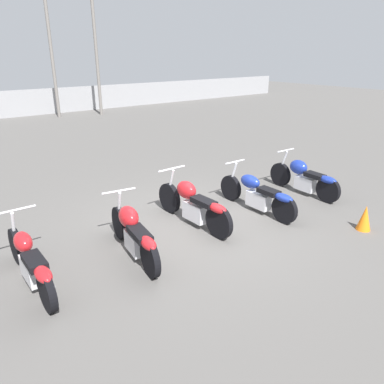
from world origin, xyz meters
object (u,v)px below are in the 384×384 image
Objects in this scene: motorcycle_slot_4 at (305,178)px; light_pole_left at (47,17)px; traffic_cone_near at (365,218)px; motorcycle_slot_1 at (134,233)px; motorcycle_slot_3 at (258,194)px; light_pole_right at (93,16)px; motorcycle_slot_2 at (194,204)px; motorcycle_slot_0 at (30,262)px.

light_pole_left is at bearing 94.95° from motorcycle_slot_4.
traffic_cone_near is at bearing -90.03° from light_pole_left.
motorcycle_slot_1 is 0.95× the size of motorcycle_slot_3.
light_pole_right reaches higher than motorcycle_slot_4.
motorcycle_slot_4 is (-1.40, -14.06, -4.40)m from light_pole_right.
light_pole_right is at bearing 82.53° from traffic_cone_near.
motorcycle_slot_4 is 2.02m from traffic_cone_near.
motorcycle_slot_2 reaches higher than motorcycle_slot_4.
light_pole_right is 15.09m from motorcycle_slot_3.
motorcycle_slot_1 is at bearing -113.10° from light_pole_right.
light_pole_right reaches higher than motorcycle_slot_0.
motorcycle_slot_4 reaches higher than motorcycle_slot_3.
motorcycle_slot_1 is 4.34m from traffic_cone_near.
motorcycle_slot_2 is (-2.43, -14.35, -4.26)m from light_pole_left.
motorcycle_slot_3 reaches higher than motorcycle_slot_0.
light_pole_left is 3.81× the size of motorcycle_slot_0.
light_pole_right is at bearing 61.80° from motorcycle_slot_0.
light_pole_right is (2.09, -0.56, 0.11)m from light_pole_left.
motorcycle_slot_3 is (-3.04, -14.10, -4.42)m from light_pole_right.
light_pole_left is 16.12m from motorcycle_slot_0.
light_pole_right reaches higher than light_pole_left.
motorcycle_slot_3 is (4.57, -0.15, 0.00)m from motorcycle_slot_0.
traffic_cone_near is (0.95, -1.86, -0.14)m from motorcycle_slot_3.
motorcycle_slot_2 is 4.41× the size of traffic_cone_near.
motorcycle_slot_2 is at bearing -108.12° from light_pole_right.
motorcycle_slot_0 is 1.06× the size of motorcycle_slot_4.
light_pole_left reaches higher than traffic_cone_near.
motorcycle_slot_0 is at bearing -177.05° from motorcycle_slot_1.
traffic_cone_near is (2.42, -2.17, -0.19)m from motorcycle_slot_2.
light_pole_left is 3.99× the size of motorcycle_slot_1.
motorcycle_slot_4 is at bearing 9.89° from motorcycle_slot_1.
motorcycle_slot_3 is at bearing 9.54° from motorcycle_slot_1.
motorcycle_slot_4 is at bearing 2.09° from motorcycle_slot_3.
motorcycle_slot_1 is at bearing 155.00° from traffic_cone_near.
motorcycle_slot_4 is (1.64, 0.04, 0.02)m from motorcycle_slot_3.
light_pole_right reaches higher than motorcycle_slot_1.
light_pole_left is 3.72× the size of motorcycle_slot_2.
motorcycle_slot_1 is 2.98m from motorcycle_slot_3.
motorcycle_slot_3 is at bearing 117.11° from traffic_cone_near.
motorcycle_slot_3 is at bearing -13.51° from motorcycle_slot_2.
traffic_cone_near is at bearing -97.47° from light_pole_right.
light_pole_left is 3.77× the size of motorcycle_slot_3.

